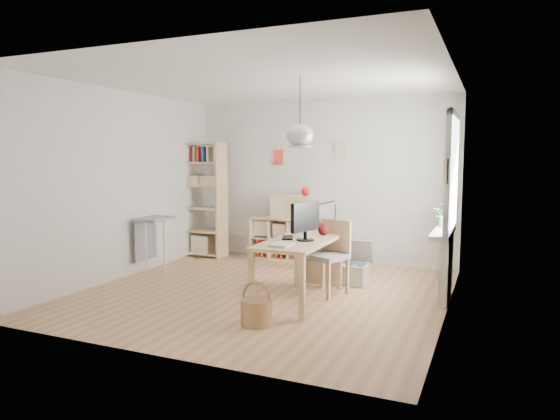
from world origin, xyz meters
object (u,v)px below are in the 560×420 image
at_px(cube_shelf, 290,242).
at_px(monitor, 305,219).
at_px(desk, 299,247).
at_px(tall_bookshelf, 202,195).
at_px(drawer_chest, 291,207).
at_px(chair, 329,252).
at_px(storage_chest, 348,269).

xyz_separation_m(cube_shelf, monitor, (1.11, -2.26, 0.71)).
height_order(desk, tall_bookshelf, tall_bookshelf).
distance_m(cube_shelf, drawer_chest, 0.61).
xyz_separation_m(tall_bookshelf, chair, (2.82, -1.50, -0.55)).
bearing_deg(cube_shelf, drawer_chest, -51.10).
bearing_deg(chair, monitor, -86.94).
height_order(desk, chair, chair).
distance_m(cube_shelf, monitor, 2.62).
height_order(desk, storage_chest, desk).
distance_m(chair, storage_chest, 0.72).
height_order(cube_shelf, tall_bookshelf, tall_bookshelf).
relative_size(desk, chair, 1.60).
bearing_deg(monitor, chair, 87.46).
bearing_deg(monitor, drawer_chest, 129.83).
height_order(desk, cube_shelf, desk).
bearing_deg(cube_shelf, storage_chest, -40.77).
distance_m(monitor, drawer_chest, 2.47).
relative_size(desk, tall_bookshelf, 0.75).
distance_m(cube_shelf, chair, 2.19).
height_order(tall_bookshelf, drawer_chest, tall_bookshelf).
bearing_deg(desk, cube_shelf, 114.61).
xyz_separation_m(cube_shelf, storage_chest, (1.34, -1.15, -0.11)).
bearing_deg(tall_bookshelf, chair, -28.04).
relative_size(tall_bookshelf, chair, 2.13).
height_order(storage_chest, drawer_chest, drawer_chest).
relative_size(storage_chest, drawer_chest, 0.93).
height_order(cube_shelf, storage_chest, cube_shelf).
bearing_deg(desk, tall_bookshelf, 142.99).
bearing_deg(drawer_chest, tall_bookshelf, -178.14).
bearing_deg(desk, drawer_chest, 114.30).
bearing_deg(tall_bookshelf, drawer_chest, 8.54).
bearing_deg(monitor, cube_shelf, 130.10).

